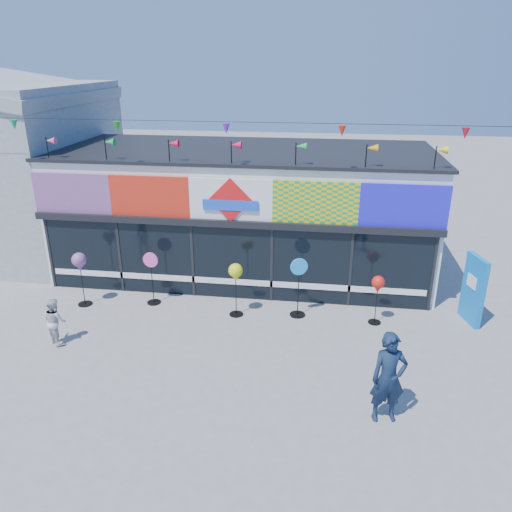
% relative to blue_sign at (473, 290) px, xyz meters
% --- Properties ---
extents(ground, '(80.00, 80.00, 0.00)m').
position_rel_blue_sign_xyz_m(ground, '(-6.80, -2.88, -0.97)').
color(ground, gray).
rests_on(ground, ground).
extents(kite_shop, '(16.00, 5.70, 5.31)m').
position_rel_blue_sign_xyz_m(kite_shop, '(-6.80, 3.06, 1.08)').
color(kite_shop, white).
rests_on(kite_shop, ground).
extents(blue_sign, '(0.38, 0.97, 1.93)m').
position_rel_blue_sign_xyz_m(blue_sign, '(0.00, 0.00, 0.00)').
color(blue_sign, blue).
rests_on(blue_sign, ground).
extents(spinner_0, '(0.42, 0.42, 1.65)m').
position_rel_blue_sign_xyz_m(spinner_0, '(-11.07, -0.56, 0.35)').
color(spinner_0, black).
rests_on(spinner_0, ground).
extents(spinner_1, '(0.46, 0.41, 1.62)m').
position_rel_blue_sign_xyz_m(spinner_1, '(-9.07, -0.17, -0.11)').
color(spinner_1, black).
rests_on(spinner_1, ground).
extents(spinner_2, '(0.40, 0.40, 1.58)m').
position_rel_blue_sign_xyz_m(spinner_2, '(-6.49, -0.55, 0.30)').
color(spinner_2, black).
rests_on(spinner_2, ground).
extents(spinner_3, '(0.48, 0.45, 1.75)m').
position_rel_blue_sign_xyz_m(spinner_3, '(-4.75, -0.33, -0.04)').
color(spinner_3, black).
rests_on(spinner_3, ground).
extents(spinner_4, '(0.36, 0.36, 1.42)m').
position_rel_blue_sign_xyz_m(spinner_4, '(-2.60, -0.47, 0.16)').
color(spinner_4, black).
rests_on(spinner_4, ground).
extents(adult_man, '(0.80, 0.61, 1.96)m').
position_rel_blue_sign_xyz_m(adult_man, '(-2.71, -4.47, 0.01)').
color(adult_man, '#122139').
rests_on(adult_man, ground).
extents(child, '(0.69, 0.63, 1.24)m').
position_rel_blue_sign_xyz_m(child, '(-10.78, -2.66, -0.35)').
color(child, silver).
rests_on(child, ground).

